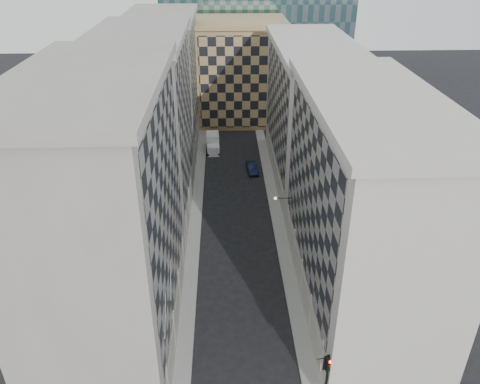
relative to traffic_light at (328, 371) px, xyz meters
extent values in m
cube|color=#959690|center=(-11.15, 27.64, -3.64)|extent=(1.50, 100.00, 0.15)
cube|color=#959690|center=(-0.65, 27.64, -3.64)|extent=(1.50, 100.00, 0.15)
cube|color=gray|center=(-16.90, 8.64, 7.79)|extent=(10.00, 22.00, 23.00)
cube|color=gray|center=(-12.02, 8.64, 9.29)|extent=(0.25, 19.36, 18.00)
cube|color=gray|center=(-12.10, 8.64, -2.11)|extent=(0.45, 21.12, 3.20)
cube|color=gray|center=(-16.90, 8.64, 19.64)|extent=(10.80, 22.80, 0.70)
cylinder|color=gray|center=(-12.25, 5.89, -1.51)|extent=(0.90, 0.90, 4.40)
cylinder|color=gray|center=(-12.25, 11.39, -1.51)|extent=(0.90, 0.90, 4.40)
cylinder|color=gray|center=(-12.25, 16.89, -1.51)|extent=(0.90, 0.90, 4.40)
cube|color=gray|center=(-16.90, 30.64, 7.29)|extent=(10.00, 22.00, 22.00)
cube|color=gray|center=(-12.02, 30.64, 8.79)|extent=(0.25, 19.36, 17.00)
cube|color=gray|center=(-12.10, 30.64, -2.11)|extent=(0.45, 21.12, 3.20)
cube|color=gray|center=(-16.90, 30.64, 18.64)|extent=(10.80, 22.80, 0.70)
cylinder|color=gray|center=(-12.25, 22.39, -1.51)|extent=(0.90, 0.90, 4.40)
cylinder|color=gray|center=(-12.25, 27.89, -1.51)|extent=(0.90, 0.90, 4.40)
cylinder|color=gray|center=(-12.25, 33.39, -1.51)|extent=(0.90, 0.90, 4.40)
cylinder|color=gray|center=(-12.25, 38.89, -1.51)|extent=(0.90, 0.90, 4.40)
cube|color=gray|center=(-16.90, 52.64, 6.79)|extent=(10.00, 22.00, 21.00)
cube|color=gray|center=(-12.02, 52.64, 8.29)|extent=(0.25, 19.36, 16.00)
cube|color=gray|center=(-12.10, 52.64, -2.11)|extent=(0.45, 21.12, 3.20)
cube|color=gray|center=(-16.90, 52.64, 17.64)|extent=(10.80, 22.80, 0.70)
cylinder|color=gray|center=(-12.25, 44.39, -1.51)|extent=(0.90, 0.90, 4.40)
cylinder|color=gray|center=(-12.25, 49.89, -1.51)|extent=(0.90, 0.90, 4.40)
cylinder|color=gray|center=(-12.25, 55.39, -1.51)|extent=(0.90, 0.90, 4.40)
cylinder|color=gray|center=(-12.25, 60.89, -1.51)|extent=(0.90, 0.90, 4.40)
cube|color=beige|center=(5.10, 12.64, 6.29)|extent=(10.00, 26.00, 20.00)
cube|color=gray|center=(0.22, 12.64, 7.79)|extent=(0.25, 22.88, 15.00)
cube|color=beige|center=(0.30, 12.64, -2.11)|extent=(0.45, 24.96, 3.20)
cube|color=beige|center=(5.10, 12.64, 16.64)|extent=(10.80, 26.80, 0.70)
cylinder|color=beige|center=(0.45, 2.24, -1.51)|extent=(0.90, 0.90, 4.40)
cylinder|color=beige|center=(0.45, 7.44, -1.51)|extent=(0.90, 0.90, 4.40)
cylinder|color=beige|center=(0.45, 12.64, -1.51)|extent=(0.90, 0.90, 4.40)
cylinder|color=beige|center=(0.45, 17.84, -1.51)|extent=(0.90, 0.90, 4.40)
cylinder|color=beige|center=(0.45, 23.04, -1.51)|extent=(0.90, 0.90, 4.40)
cube|color=beige|center=(5.10, 39.64, 5.79)|extent=(10.00, 28.00, 19.00)
cube|color=gray|center=(0.22, 39.64, 7.29)|extent=(0.25, 24.64, 14.00)
cube|color=beige|center=(0.30, 39.64, -2.11)|extent=(0.45, 26.88, 3.20)
cube|color=beige|center=(5.10, 39.64, 15.64)|extent=(10.80, 28.80, 0.70)
cube|color=#A18755|center=(-3.90, 65.64, 5.29)|extent=(16.00, 14.00, 18.00)
cube|color=tan|center=(-3.90, 58.54, 5.29)|extent=(15.20, 0.25, 16.50)
cube|color=#A18755|center=(-3.90, 65.64, 14.69)|extent=(16.80, 14.80, 0.80)
cube|color=#292320|center=(-5.90, 79.64, 10.29)|extent=(6.00, 6.00, 28.00)
cylinder|color=gray|center=(-11.80, 1.64, 4.29)|extent=(0.10, 2.33, 2.33)
cylinder|color=gray|center=(-11.80, 5.64, 4.29)|extent=(0.10, 2.33, 2.33)
cylinder|color=black|center=(-0.80, 21.64, 2.49)|extent=(1.80, 0.08, 0.08)
sphere|color=#FFE5B2|center=(-1.70, 21.64, 2.49)|extent=(0.36, 0.36, 0.36)
cube|color=black|center=(0.00, -0.01, 0.70)|extent=(0.48, 0.44, 1.25)
cube|color=black|center=(-0.08, 0.18, 0.70)|extent=(0.60, 0.28, 1.42)
sphere|color=#FF0C07|center=(0.07, -0.17, 1.12)|extent=(0.23, 0.23, 0.23)
sphere|color=#331E05|center=(0.07, -0.17, 0.70)|extent=(0.23, 0.23, 0.23)
sphere|color=black|center=(0.07, -0.17, 0.28)|extent=(0.23, 0.23, 0.23)
cube|color=white|center=(-9.12, 47.88, -2.90)|extent=(2.08, 2.25, 1.62)
cube|color=white|center=(-9.23, 50.22, -2.32)|extent=(2.22, 3.34, 2.79)
cylinder|color=black|center=(-9.99, 47.12, -3.31)|extent=(0.31, 0.82, 0.81)
cylinder|color=black|center=(-8.18, 47.20, -3.31)|extent=(0.31, 0.82, 0.81)
cylinder|color=black|center=(-10.18, 51.26, -3.31)|extent=(0.31, 0.82, 0.81)
cylinder|color=black|center=(-8.38, 51.35, -3.31)|extent=(0.31, 0.82, 0.81)
imported|color=#0F1839|center=(-3.09, 41.13, -3.03)|extent=(1.84, 4.29, 1.38)
cylinder|color=black|center=(-0.30, 0.64, 0.54)|extent=(0.91, 0.13, 0.06)
cube|color=tan|center=(-0.50, 0.64, 0.09)|extent=(0.13, 0.80, 0.79)
camera|label=1|loc=(-7.37, -23.72, 28.14)|focal=35.00mm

